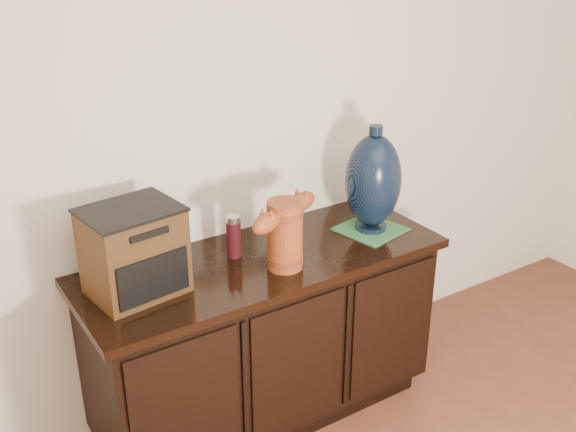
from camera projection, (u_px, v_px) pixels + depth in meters
sideboard at (264, 337)px, 2.77m from camera, size 1.46×0.56×0.75m
terracotta_vessel at (285, 231)px, 2.49m from camera, size 0.37×0.21×0.27m
tv_radio at (134, 251)px, 2.32m from camera, size 0.35×0.30×0.32m
green_mat at (370, 229)px, 2.85m from camera, size 0.29×0.29×0.01m
lamp_base at (373, 181)px, 2.76m from camera, size 0.28×0.28×0.45m
spray_can at (234, 237)px, 2.60m from camera, size 0.06×0.06×0.17m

